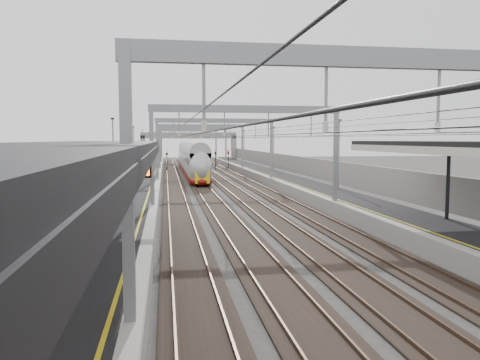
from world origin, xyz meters
name	(u,v)px	position (x,y,z in m)	size (l,w,h in m)	color
platform_left	(143,182)	(-8.00, 45.00, 0.50)	(4.00, 120.00, 1.00)	black
platform_right	(280,180)	(8.00, 45.00, 0.50)	(4.00, 120.00, 1.00)	black
tracks	(213,185)	(0.00, 45.00, 0.05)	(11.40, 140.00, 0.20)	black
overhead_line	(207,133)	(0.00, 51.62, 6.14)	(13.00, 140.00, 6.60)	gray
canopy_left	(58,150)	(-8.02, 2.99, 5.09)	(4.40, 30.00, 4.24)	black
overbridge	(189,139)	(0.00, 100.00, 5.31)	(22.00, 2.20, 6.90)	gray
wall_left	(114,172)	(-11.20, 45.00, 1.60)	(0.30, 120.00, 3.20)	gray
wall_right	(306,170)	(11.20, 45.00, 1.60)	(0.30, 120.00, 3.20)	gray
train	(191,161)	(-1.50, 62.85, 1.96)	(2.51, 45.82, 3.98)	maroon
signal_green	(167,157)	(-5.20, 69.01, 2.42)	(0.32, 0.32, 3.48)	black
signal_red_near	(215,156)	(3.20, 72.10, 2.42)	(0.32, 0.32, 3.48)	black
signal_red_far	(228,156)	(5.40, 71.73, 2.42)	(0.32, 0.32, 3.48)	black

